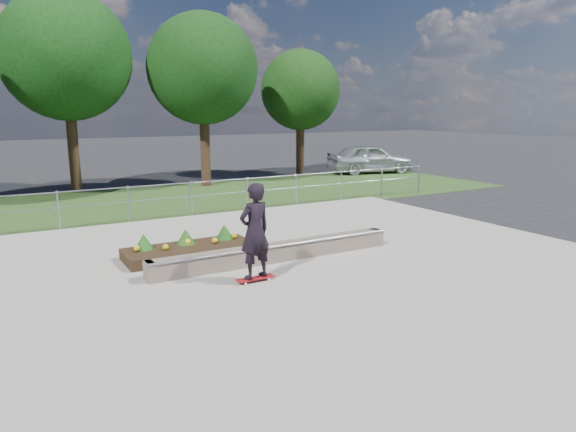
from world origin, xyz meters
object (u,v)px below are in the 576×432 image
object	(u,v)px
skateboarder	(255,231)
parked_car	(370,159)
grind_ledge	(277,252)
planter_bed	(189,248)

from	to	relation	value
skateboarder	parked_car	bearing A→B (deg)	44.54
grind_ledge	skateboarder	xyz separation A→B (m)	(-1.08, -1.08, 0.84)
skateboarder	parked_car	size ratio (longest dim) A/B	0.42
grind_ledge	planter_bed	size ratio (longest dim) A/B	2.00
grind_ledge	skateboarder	distance (m)	1.74
parked_car	grind_ledge	bearing A→B (deg)	147.46
planter_bed	parked_car	bearing A→B (deg)	37.80
planter_bed	parked_car	size ratio (longest dim) A/B	0.63
grind_ledge	skateboarder	size ratio (longest dim) A/B	2.98
planter_bed	grind_ledge	bearing A→B (deg)	-40.64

